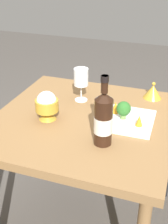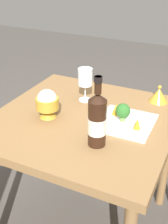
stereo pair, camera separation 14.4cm
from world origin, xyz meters
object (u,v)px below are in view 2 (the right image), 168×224
serving_plate (126,122)px  carrot_garnish_left (116,109)px  rice_bowl_lid (159,95)px  carrot_garnish_right (137,124)px  rice_bowl (47,103)px  broccoli_floret (123,111)px  wine_glass (85,78)px  wine_bottle (97,120)px

serving_plate → carrot_garnish_left: size_ratio=4.37×
rice_bowl_lid → serving_plate: rice_bowl_lid is taller
rice_bowl_lid → carrot_garnish_right: size_ratio=1.93×
rice_bowl → broccoli_floret: rice_bowl is taller
wine_glass → carrot_garnish_right: 0.40m
wine_bottle → carrot_garnish_left: wine_bottle is taller
wine_bottle → broccoli_floret: (0.04, 0.21, -0.05)m
rice_bowl → rice_bowl_lid: rice_bowl is taller
rice_bowl → carrot_garnish_right: rice_bowl is taller
wine_bottle → wine_glass: bearing=122.2°
broccoli_floret → carrot_garnish_left: (-0.05, 0.04, -0.02)m
rice_bowl_lid → carrot_garnish_right: (-0.01, -0.34, 0.00)m
serving_plate → carrot_garnish_left: carrot_garnish_left is taller
rice_bowl_lid → wine_glass: bearing=-156.5°
rice_bowl_lid → rice_bowl: bearing=-138.0°
rice_bowl_lid → serving_plate: size_ratio=0.40×
carrot_garnish_left → carrot_garnish_right: 0.16m
serving_plate → broccoli_floret: bearing=-166.7°
carrot_garnish_right → wine_glass: bearing=151.2°
serving_plate → broccoli_floret: 0.06m
wine_bottle → carrot_garnish_left: size_ratio=5.22×
serving_plate → broccoli_floret: size_ratio=2.95×
serving_plate → rice_bowl: bearing=-164.9°
serving_plate → carrot_garnish_left: bearing=148.4°
broccoli_floret → carrot_garnish_left: broccoli_floret is taller
wine_glass → rice_bowl: wine_glass is taller
broccoli_floret → carrot_garnish_right: (0.08, -0.04, -0.02)m
wine_bottle → rice_bowl_lid: (0.13, 0.51, -0.08)m
carrot_garnish_left → carrot_garnish_right: bearing=-33.2°
wine_bottle → carrot_garnish_right: wine_bottle is taller
wine_bottle → rice_bowl_lid: 0.53m
wine_glass → rice_bowl: (-0.08, -0.24, -0.05)m
serving_plate → broccoli_floret: (-0.02, -0.00, 0.06)m
wine_glass → rice_bowl_lid: (0.36, 0.16, -0.09)m
rice_bowl_lid → carrot_garnish_right: bearing=-92.2°
wine_bottle → rice_bowl: (-0.31, 0.11, -0.04)m
carrot_garnish_right → rice_bowl: bearing=-173.0°
wine_bottle → broccoli_floret: bearing=79.0°
wine_glass → rice_bowl: size_ratio=1.26×
rice_bowl → carrot_garnish_right: (0.43, 0.05, -0.03)m
carrot_garnish_right → carrot_garnish_left: bearing=146.8°
broccoli_floret → carrot_garnish_right: 0.09m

